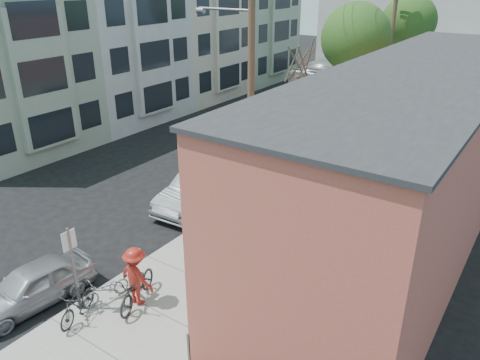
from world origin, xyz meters
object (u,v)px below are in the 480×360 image
Objects in this scene: parked_bike_a at (77,304)px; car_3 at (317,122)px; car_2 at (260,148)px; patio_chair_a at (265,265)px; tree_leafy_mid at (356,38)px; patron_green at (273,247)px; tree_leafy_far at (409,22)px; car_4 at (354,103)px; cyclist at (136,276)px; car_0 at (32,285)px; bus at (332,77)px; sign_post at (73,262)px; car_1 at (200,188)px; parking_meter_far at (298,149)px; tree_bare at (295,128)px; patron_grey at (290,226)px; patio_chair_b at (238,284)px; parking_meter_near at (217,198)px; parked_bike_b at (106,289)px; utility_pole_near at (250,82)px.

parked_bike_a is 20.10m from car_3.
patio_chair_a is at bearing -62.69° from car_2.
patron_green is (3.31, -14.26, -5.08)m from tree_leafy_mid.
car_4 is (-2.00, -3.84, -5.41)m from tree_leafy_far.
patron_green is 4.59m from cyclist.
parked_bike_a is (-0.12, -29.62, -5.57)m from tree_leafy_far.
bus reaches higher than car_0.
car_1 is at bearing 101.40° from sign_post.
parking_meter_far is at bearing 97.97° from patio_chair_a.
tree_leafy_mid reaches higher than car_4.
tree_leafy_far is at bearing -4.00° from bus.
bus is (-6.69, 28.86, 0.31)m from cyclist.
cyclist is (-2.51, -3.33, 0.52)m from patio_chair_a.
car_3 reaches higher than patio_chair_a.
bus is (-5.90, 17.56, -1.22)m from tree_bare.
cyclist is 18.72m from car_3.
patron_grey is at bearing -154.04° from patron_green.
patio_chair_b is 0.46× the size of cyclist.
parking_meter_near is 1.00× the size of parking_meter_far.
patron_green is at bearing -76.94° from tree_leafy_mid.
parking_meter_near is at bearing 90.81° from sign_post.
car_3 reaches higher than patio_chair_b.
parking_meter_near is at bearing -92.57° from tree_leafy_mid.
bus is (-5.45, 30.07, -0.41)m from sign_post.
parking_meter_near is 0.12× the size of bus.
car_1 is at bearing 156.33° from parking_meter_near.
parked_bike_b is (-3.12, -5.97, -0.43)m from patron_grey.
car_0 is 0.78× the size of car_4.
sign_post is 6.02m from patio_chair_a.
car_0 is at bearing 32.70° from cyclist.
parking_meter_near is 12.75m from car_3.
parking_meter_near is 0.25× the size of car_4.
car_0 reaches higher than parked_bike_b.
patron_green is at bearing -61.11° from car_2.
tree_bare is 12.97m from parked_bike_a.
patron_green reaches higher than patio_chair_b.
parked_bike_a is (0.43, -14.39, -0.33)m from parking_meter_far.
car_2 is (-2.01, 6.47, -0.15)m from parking_meter_near.
sign_post is at bearing -104.54° from parked_bike_b.
tree_leafy_mid is 0.77× the size of bus.
utility_pole_near is (0.14, 2.14, 4.43)m from parking_meter_near.
tree_leafy_far is at bearing 102.26° from parked_bike_b.
car_0 is 30.86m from bus.
car_1 reaches higher than car_0.
patron_green reaches higher than car_4.
car_0 is (-1.45, -7.58, -0.32)m from parking_meter_near.
car_3 is (-2.10, 18.97, 0.22)m from parked_bike_b.
tree_leafy_far reaches higher than cyclist.
car_1 is at bearing 117.84° from parked_bike_b.
tree_leafy_far is at bearing 87.93° from parking_meter_far.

